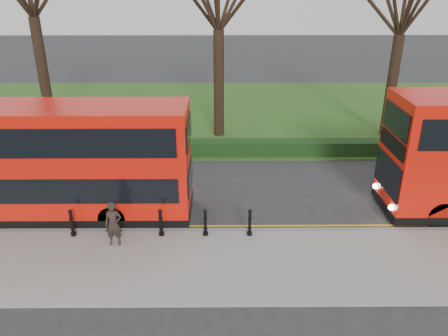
{
  "coord_description": "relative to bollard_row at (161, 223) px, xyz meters",
  "views": [
    {
      "loc": [
        2.14,
        -14.94,
        8.76
      ],
      "look_at": [
        2.24,
        0.5,
        2.0
      ],
      "focal_mm": 35.0,
      "sensor_mm": 36.0,
      "label": 1
    }
  ],
  "objects": [
    {
      "name": "ground",
      "position": [
        0.05,
        1.35,
        -0.65
      ],
      "size": [
        120.0,
        120.0,
        0.0
      ],
      "primitive_type": "plane",
      "color": "#28282B",
      "rests_on": "ground"
    },
    {
      "name": "pavement",
      "position": [
        0.05,
        -1.65,
        -0.57
      ],
      "size": [
        60.0,
        4.0,
        0.15
      ],
      "primitive_type": "cube",
      "color": "gray",
      "rests_on": "ground"
    },
    {
      "name": "kerb",
      "position": [
        0.05,
        0.35,
        -0.57
      ],
      "size": [
        60.0,
        0.25,
        0.16
      ],
      "primitive_type": "cube",
      "color": "slate",
      "rests_on": "ground"
    },
    {
      "name": "grass_verge",
      "position": [
        0.05,
        16.35,
        -0.62
      ],
      "size": [
        60.0,
        18.0,
        0.06
      ],
      "primitive_type": "cube",
      "color": "#2E4F1A",
      "rests_on": "ground"
    },
    {
      "name": "hedge",
      "position": [
        0.05,
        8.15,
        -0.25
      ],
      "size": [
        60.0,
        0.9,
        0.8
      ],
      "primitive_type": "cube",
      "color": "black",
      "rests_on": "ground"
    },
    {
      "name": "yellow_line_outer",
      "position": [
        0.05,
        0.65,
        -0.64
      ],
      "size": [
        60.0,
        0.1,
        0.01
      ],
      "primitive_type": "cube",
      "color": "yellow",
      "rests_on": "ground"
    },
    {
      "name": "yellow_line_inner",
      "position": [
        0.05,
        0.85,
        -0.64
      ],
      "size": [
        60.0,
        0.1,
        0.01
      ],
      "primitive_type": "cube",
      "color": "yellow",
      "rests_on": "ground"
    },
    {
      "name": "bollard_row",
      "position": [
        0.0,
        0.0,
        0.0
      ],
      "size": [
        6.55,
        0.15,
        1.0
      ],
      "color": "black",
      "rests_on": "pavement"
    },
    {
      "name": "bus_lead",
      "position": [
        -4.68,
        1.75,
        1.62
      ],
      "size": [
        11.3,
        2.59,
        4.5
      ],
      "color": "red",
      "rests_on": "ground"
    },
    {
      "name": "pedestrian",
      "position": [
        -1.55,
        -0.57,
        0.31
      ],
      "size": [
        0.6,
        0.4,
        1.62
      ],
      "primitive_type": "imported",
      "rotation": [
        0.0,
        0.0,
        0.01
      ],
      "color": "#2D211C",
      "rests_on": "pavement"
    }
  ]
}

